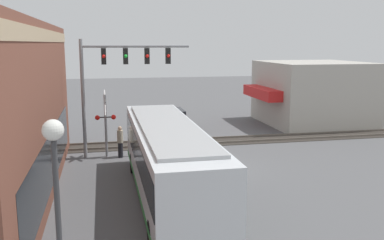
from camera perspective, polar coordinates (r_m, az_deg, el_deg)
ground_plane at (r=22.42m, az=2.39°, el=-6.50°), size 120.00×120.00×0.00m
shop_building at (r=35.81m, az=15.68°, el=3.50°), size 8.03×8.68×4.97m
city_bus at (r=17.71m, az=-3.27°, el=-5.08°), size 12.41×2.59×3.21m
traffic_signal_gantry at (r=24.51m, az=-9.93°, el=6.65°), size 0.42×6.12×6.67m
crossing_signal at (r=24.71m, az=-11.46°, el=0.35°), size 1.41×1.18×3.81m
streetlamp at (r=9.48m, az=-17.45°, el=-11.88°), size 0.44×0.44×4.95m
rail_track_near at (r=28.07m, az=-0.63°, el=-3.00°), size 2.60×60.00×0.15m
parked_car_black at (r=32.60m, az=-2.66°, el=0.06°), size 4.51×1.82×1.51m
pedestrian_at_crossing at (r=24.65m, az=-9.55°, el=-2.84°), size 0.34×0.34×1.82m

